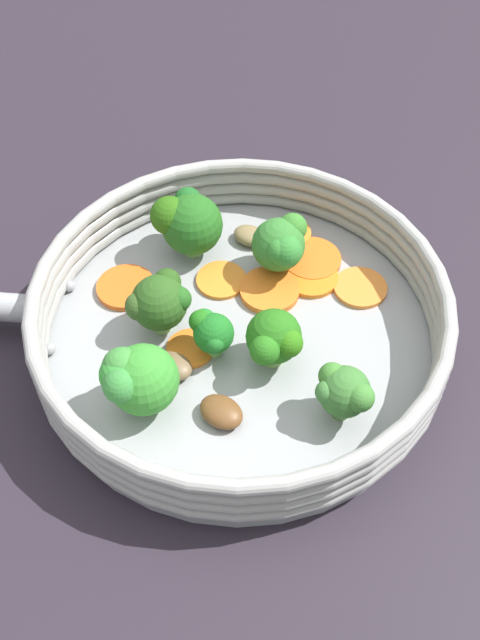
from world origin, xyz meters
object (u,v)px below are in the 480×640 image
at_px(broccoli_floret_3, 271,342).
at_px(carrot_slice_2, 221,280).
at_px(carrot_slice_1, 290,235).
at_px(broccoli_floret_1, 159,302).
at_px(mushroom_piece_0, 221,412).
at_px(mushroom_piece_2, 250,236).
at_px(skillet, 240,339).
at_px(broccoli_floret_4, 188,222).
at_px(broccoli_floret_2, 139,381).
at_px(carrot_slice_3, 312,259).
at_px(carrot_slice_5, 126,287).
at_px(broccoli_floret_5, 210,331).
at_px(broccoli_floret_6, 281,245).
at_px(mushroom_piece_1, 172,366).
at_px(broccoli_floret_0, 344,391).
at_px(carrot_slice_7, 190,348).
at_px(carrot_slice_6, 360,288).
at_px(carrot_slice_0, 315,279).

bearing_deg(broccoli_floret_3, carrot_slice_2, 69.87).
bearing_deg(carrot_slice_1, broccoli_floret_1, 179.84).
bearing_deg(mushroom_piece_0, mushroom_piece_2, 38.81).
distance_m(skillet, broccoli_floret_4, 0.10).
distance_m(carrot_slice_2, mushroom_piece_2, 0.05).
distance_m(carrot_slice_1, broccoli_floret_2, 0.20).
height_order(carrot_slice_3, broccoli_floret_2, broccoli_floret_2).
relative_size(broccoli_floret_2, broccoli_floret_3, 1.15).
bearing_deg(carrot_slice_5, broccoli_floret_5, -85.60).
distance_m(broccoli_floret_4, broccoli_floret_6, 0.07).
xyz_separation_m(carrot_slice_5, broccoli_floret_5, (0.01, -0.09, 0.02)).
relative_size(carrot_slice_2, mushroom_piece_1, 1.29).
xyz_separation_m(skillet, broccoli_floret_2, (-0.09, -0.00, 0.04)).
distance_m(broccoli_floret_4, broccoli_floret_5, 0.10).
xyz_separation_m(skillet, broccoli_floret_0, (-0.00, -0.10, 0.03)).
bearing_deg(carrot_slice_2, broccoli_floret_4, 83.40).
distance_m(carrot_slice_1, carrot_slice_7, 0.14).
xyz_separation_m(broccoli_floret_1, mushroom_piece_0, (-0.02, -0.09, -0.02)).
relative_size(skillet, broccoli_floret_5, 7.82).
bearing_deg(carrot_slice_3, carrot_slice_1, 75.93).
relative_size(broccoli_floret_0, mushroom_piece_0, 1.39).
bearing_deg(broccoli_floret_6, carrot_slice_7, -175.04).
bearing_deg(carrot_slice_6, carrot_slice_1, 87.88).
bearing_deg(broccoli_floret_6, broccoli_floret_3, -140.37).
relative_size(broccoli_floret_0, broccoli_floret_4, 0.82).
bearing_deg(carrot_slice_3, broccoli_floret_6, 158.25).
distance_m(skillet, broccoli_floret_6, 0.08).
distance_m(carrot_slice_3, mushroom_piece_1, 0.15).
distance_m(carrot_slice_3, carrot_slice_5, 0.15).
xyz_separation_m(carrot_slice_0, carrot_slice_1, (0.02, 0.05, 0.00)).
bearing_deg(carrot_slice_7, carrot_slice_5, 87.61).
bearing_deg(mushroom_piece_0, carrot_slice_5, 79.01).
bearing_deg(broccoli_floret_4, broccoli_floret_2, -143.54).
relative_size(carrot_slice_2, broccoli_floret_0, 0.88).
relative_size(carrot_slice_3, carrot_slice_5, 1.04).
distance_m(carrot_slice_6, broccoli_floret_4, 0.14).
bearing_deg(mushroom_piece_0, broccoli_floret_2, 128.11).
height_order(carrot_slice_6, broccoli_floret_3, broccoli_floret_3).
bearing_deg(carrot_slice_2, mushroom_piece_1, -155.36).
distance_m(carrot_slice_2, broccoli_floret_4, 0.05).
height_order(carrot_slice_2, broccoli_floret_4, broccoli_floret_4).
height_order(broccoli_floret_6, mushroom_piece_0, broccoli_floret_6).
xyz_separation_m(broccoli_floret_0, broccoli_floret_4, (0.03, 0.18, 0.00)).
distance_m(skillet, carrot_slice_7, 0.04).
height_order(carrot_slice_0, carrot_slice_7, carrot_slice_0).
height_order(carrot_slice_5, broccoli_floret_1, broccoli_floret_1).
xyz_separation_m(carrot_slice_3, broccoli_floret_0, (-0.09, -0.11, 0.02)).
bearing_deg(carrot_slice_1, carrot_slice_2, 177.40).
relative_size(carrot_slice_1, broccoli_floret_2, 0.65).
relative_size(carrot_slice_0, broccoli_floret_5, 1.14).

